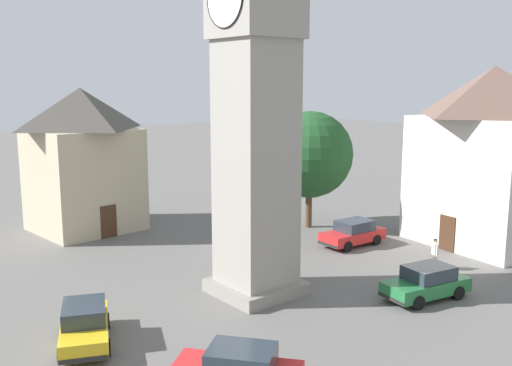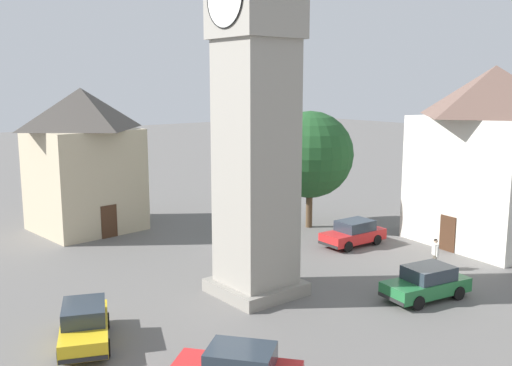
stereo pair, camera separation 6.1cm
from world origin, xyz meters
name	(u,v)px [view 2 (the right image)]	position (x,y,z in m)	size (l,w,h in m)	color
ground_plane	(256,293)	(0.00, 0.00, 0.00)	(200.00, 200.00, 0.00)	#605E5B
clock_tower	(256,22)	(0.00, 0.00, 12.35)	(4.42, 4.42, 21.13)	gray
car_blue_kerb	(238,236)	(-6.39, 3.75, 0.76)	(3.95, 4.24, 1.53)	silver
car_silver_kerb	(354,233)	(-2.56, 9.60, 0.76)	(1.97, 4.21, 1.53)	red
car_red_corner	(426,283)	(5.42, 5.62, 0.76)	(2.39, 4.36, 1.53)	#236B38
car_white_side	(84,324)	(0.11, -8.37, 0.76)	(4.46, 3.20, 1.53)	gold
pedestrian	(435,251)	(3.24, 9.48, 1.01)	(0.50, 0.37, 1.69)	#706656
tree	(310,155)	(-7.48, 10.59, 5.00)	(5.82, 5.82, 7.92)	brown
building_shop_left	(84,158)	(-16.42, -1.50, 4.81)	(6.79, 6.99, 9.43)	tan
building_terrace_right	(490,155)	(2.09, 16.36, 5.49)	(8.87, 8.00, 10.76)	silver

